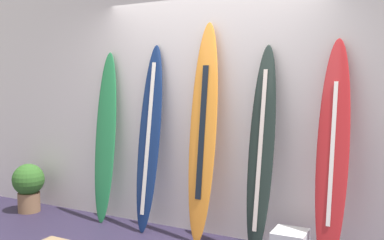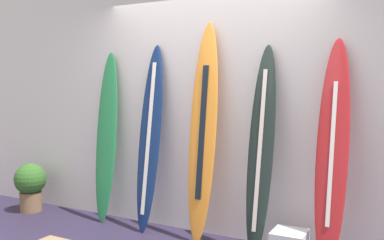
{
  "view_description": "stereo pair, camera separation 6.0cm",
  "coord_description": "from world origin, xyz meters",
  "px_view_note": "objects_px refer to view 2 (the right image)",
  "views": [
    {
      "loc": [
        2.01,
        -2.95,
        1.61
      ],
      "look_at": [
        -0.07,
        0.95,
        1.24
      ],
      "focal_mm": 41.24,
      "sensor_mm": 36.0,
      "label": 1
    },
    {
      "loc": [
        2.06,
        -2.93,
        1.61
      ],
      "look_at": [
        -0.07,
        0.95,
        1.24
      ],
      "focal_mm": 41.24,
      "sensor_mm": 36.0,
      "label": 2
    }
  ],
  "objects_px": {
    "surfboard_sunset": "(203,132)",
    "potted_plant": "(30,184)",
    "surfboard_navy": "(150,140)",
    "surfboard_charcoal": "(261,149)",
    "surfboard_emerald": "(106,139)",
    "surfboard_crimson": "(332,155)"
  },
  "relations": [
    {
      "from": "surfboard_sunset",
      "to": "potted_plant",
      "type": "distance_m",
      "value": 2.49
    },
    {
      "from": "surfboard_emerald",
      "to": "surfboard_crimson",
      "type": "xyz_separation_m",
      "value": [
        2.56,
        -0.09,
        0.02
      ]
    },
    {
      "from": "surfboard_emerald",
      "to": "surfboard_navy",
      "type": "bearing_deg",
      "value": -2.15
    },
    {
      "from": "surfboard_charcoal",
      "to": "surfboard_crimson",
      "type": "relative_size",
      "value": 0.99
    },
    {
      "from": "surfboard_sunset",
      "to": "surfboard_charcoal",
      "type": "height_order",
      "value": "surfboard_sunset"
    },
    {
      "from": "surfboard_emerald",
      "to": "potted_plant",
      "type": "relative_size",
      "value": 3.25
    },
    {
      "from": "potted_plant",
      "to": "surfboard_navy",
      "type": "bearing_deg",
      "value": 5.02
    },
    {
      "from": "surfboard_sunset",
      "to": "potted_plant",
      "type": "relative_size",
      "value": 3.68
    },
    {
      "from": "surfboard_sunset",
      "to": "potted_plant",
      "type": "height_order",
      "value": "surfboard_sunset"
    },
    {
      "from": "surfboard_navy",
      "to": "surfboard_sunset",
      "type": "height_order",
      "value": "surfboard_sunset"
    },
    {
      "from": "surfboard_charcoal",
      "to": "surfboard_crimson",
      "type": "xyz_separation_m",
      "value": [
        0.65,
        -0.01,
        -0.0
      ]
    },
    {
      "from": "surfboard_navy",
      "to": "potted_plant",
      "type": "xyz_separation_m",
      "value": [
        -1.71,
        -0.15,
        -0.65
      ]
    },
    {
      "from": "surfboard_emerald",
      "to": "potted_plant",
      "type": "distance_m",
      "value": 1.27
    },
    {
      "from": "surfboard_navy",
      "to": "surfboard_crimson",
      "type": "height_order",
      "value": "surfboard_navy"
    },
    {
      "from": "surfboard_emerald",
      "to": "surfboard_sunset",
      "type": "bearing_deg",
      "value": -1.39
    },
    {
      "from": "surfboard_navy",
      "to": "surfboard_charcoal",
      "type": "height_order",
      "value": "surfboard_navy"
    },
    {
      "from": "surfboard_navy",
      "to": "surfboard_sunset",
      "type": "relative_size",
      "value": 0.91
    },
    {
      "from": "surfboard_navy",
      "to": "surfboard_sunset",
      "type": "xyz_separation_m",
      "value": [
        0.66,
        -0.01,
        0.12
      ]
    },
    {
      "from": "surfboard_emerald",
      "to": "potted_plant",
      "type": "height_order",
      "value": "surfboard_emerald"
    },
    {
      "from": "surfboard_charcoal",
      "to": "potted_plant",
      "type": "relative_size",
      "value": 3.27
    },
    {
      "from": "surfboard_charcoal",
      "to": "surfboard_crimson",
      "type": "bearing_deg",
      "value": -0.88
    },
    {
      "from": "surfboard_charcoal",
      "to": "surfboard_emerald",
      "type": "bearing_deg",
      "value": 177.69
    }
  ]
}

